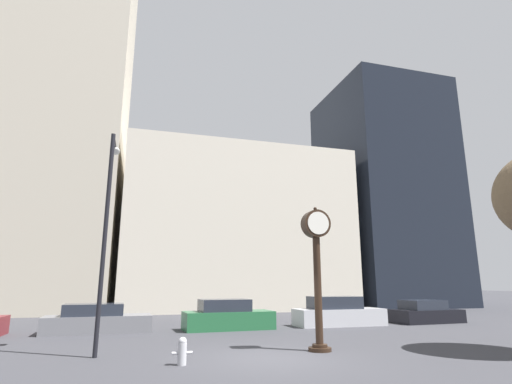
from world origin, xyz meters
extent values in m
plane|color=#38383D|center=(0.00, 0.00, 0.00)|extent=(200.00, 200.00, 0.00)
cube|color=#BCB29E|center=(-12.36, 24.00, 18.23)|extent=(12.79, 12.00, 36.45)
cube|color=beige|center=(4.22, 24.00, 6.85)|extent=(19.30, 12.00, 13.70)
cube|color=black|center=(20.56, 24.00, 11.37)|extent=(10.85, 12.00, 22.74)
cylinder|color=black|center=(1.90, 0.77, 0.06)|extent=(0.75, 0.75, 0.12)
cylinder|color=black|center=(1.90, 0.77, 0.17)|extent=(0.50, 0.50, 0.10)
cylinder|color=black|center=(1.90, 0.77, 1.97)|extent=(0.25, 0.25, 3.50)
cylinder|color=black|center=(1.90, 0.77, 4.20)|extent=(0.96, 0.43, 0.96)
cylinder|color=white|center=(1.90, 0.54, 4.20)|extent=(0.79, 0.02, 0.79)
cylinder|color=white|center=(1.90, 1.00, 4.20)|extent=(0.79, 0.02, 0.79)
sphere|color=black|center=(1.90, 0.77, 4.74)|extent=(0.12, 0.12, 0.12)
cube|color=slate|center=(-5.57, 8.15, 0.37)|extent=(4.69, 1.98, 0.75)
cube|color=#232833|center=(-5.80, 8.14, 1.01)|extent=(2.60, 1.68, 0.51)
cube|color=#236038|center=(0.36, 7.75, 0.43)|extent=(4.38, 1.95, 0.85)
cube|color=#232833|center=(0.14, 7.74, 1.13)|extent=(2.44, 1.64, 0.56)
cube|color=#BCBCC1|center=(6.35, 7.89, 0.43)|extent=(4.76, 1.76, 0.86)
cube|color=#232833|center=(6.11, 7.88, 1.18)|extent=(2.62, 1.54, 0.63)
cube|color=black|center=(11.84, 7.95, 0.36)|extent=(4.03, 2.08, 0.73)
cube|color=#232833|center=(11.64, 7.94, 0.98)|extent=(2.25, 1.76, 0.51)
cylinder|color=#B7B7BC|center=(-2.69, -0.30, 0.28)|extent=(0.24, 0.24, 0.57)
sphere|color=#B7B7BC|center=(-2.69, -0.30, 0.61)|extent=(0.23, 0.23, 0.23)
cylinder|color=#B7B7BC|center=(-2.89, -0.30, 0.31)|extent=(0.16, 0.09, 0.09)
cylinder|color=#B7B7BC|center=(-2.49, -0.30, 0.31)|extent=(0.16, 0.09, 0.09)
cylinder|color=black|center=(-5.07, 1.55, 3.54)|extent=(0.14, 0.14, 7.09)
cylinder|color=black|center=(-5.07, 2.15, 6.99)|extent=(0.11, 1.20, 0.11)
ellipsoid|color=silver|center=(-5.07, 2.75, 6.89)|extent=(0.36, 0.60, 0.24)
camera|label=1|loc=(-3.97, -11.98, 2.17)|focal=28.00mm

